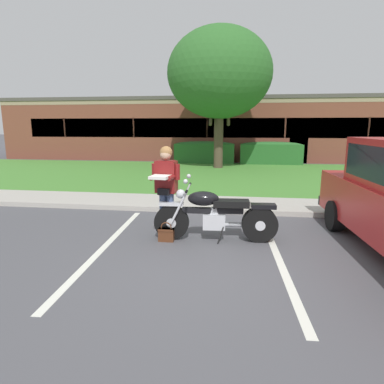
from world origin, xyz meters
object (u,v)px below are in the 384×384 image
at_px(rider_person, 166,185).
at_px(brick_building, 214,128).
at_px(handbag, 166,234).
at_px(hedge_center_left, 271,153).
at_px(hedge_left, 204,152).
at_px(shade_tree, 220,74).
at_px(motorcycle, 220,215).

distance_m(rider_person, brick_building, 18.67).
height_order(handbag, hedge_center_left, hedge_center_left).
height_order(hedge_left, hedge_center_left, same).
relative_size(rider_person, shade_tree, 0.26).
bearing_deg(handbag, hedge_left, 92.74).
distance_m(hedge_left, hedge_center_left, 3.58).
bearing_deg(shade_tree, hedge_left, 113.26).
bearing_deg(hedge_left, shade_tree, -66.74).
bearing_deg(handbag, motorcycle, 11.13).
distance_m(shade_tree, hedge_center_left, 5.08).
height_order(motorcycle, hedge_center_left, hedge_center_left).
height_order(rider_person, hedge_center_left, rider_person).
xyz_separation_m(motorcycle, hedge_center_left, (2.02, 12.28, 0.17)).
bearing_deg(motorcycle, shade_tree, 93.75).
bearing_deg(motorcycle, hedge_center_left, 80.68).
xyz_separation_m(rider_person, shade_tree, (0.33, 10.19, 3.42)).
xyz_separation_m(handbag, hedge_left, (-0.60, 12.47, 0.51)).
distance_m(motorcycle, brick_building, 18.78).
distance_m(motorcycle, rider_person, 1.13).
xyz_separation_m(motorcycle, rider_person, (-1.00, 0.02, 0.53)).
relative_size(motorcycle, brick_building, 0.09).
bearing_deg(shade_tree, rider_person, -91.85).
height_order(motorcycle, brick_building, brick_building).
bearing_deg(hedge_center_left, rider_person, -103.82).
bearing_deg(hedge_center_left, brick_building, 118.98).
distance_m(motorcycle, hedge_center_left, 12.45).
height_order(rider_person, hedge_left, rider_person).
height_order(motorcycle, hedge_left, hedge_left).
distance_m(motorcycle, shade_tree, 10.97).
height_order(shade_tree, hedge_center_left, shade_tree).
height_order(rider_person, handbag, rider_person).
height_order(shade_tree, hedge_left, shade_tree).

